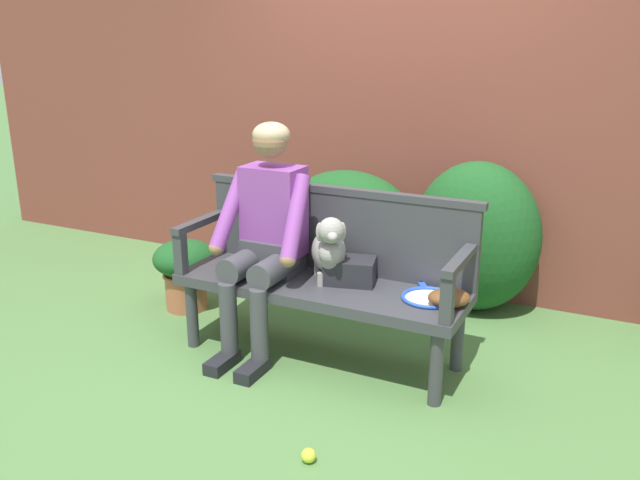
{
  "coord_description": "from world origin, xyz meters",
  "views": [
    {
      "loc": [
        1.53,
        -3.11,
        1.8
      ],
      "look_at": [
        0.0,
        0.0,
        0.71
      ],
      "focal_mm": 37.13,
      "sensor_mm": 36.0,
      "label": 1
    }
  ],
  "objects_px": {
    "tennis_ball": "(309,456)",
    "tennis_racket": "(428,295)",
    "dog_on_bench": "(329,248)",
    "baseball_glove": "(449,298)",
    "potted_plant": "(185,269)",
    "person_seated": "(266,230)",
    "garden_bench": "(320,292)",
    "sports_bag": "(350,271)"
  },
  "relations": [
    {
      "from": "baseball_glove",
      "to": "sports_bag",
      "type": "bearing_deg",
      "value": 137.88
    },
    {
      "from": "garden_bench",
      "to": "potted_plant",
      "type": "relative_size",
      "value": 3.44
    },
    {
      "from": "tennis_ball",
      "to": "person_seated",
      "type": "bearing_deg",
      "value": 129.04
    },
    {
      "from": "sports_bag",
      "to": "potted_plant",
      "type": "distance_m",
      "value": 1.32
    },
    {
      "from": "dog_on_bench",
      "to": "tennis_racket",
      "type": "height_order",
      "value": "dog_on_bench"
    },
    {
      "from": "dog_on_bench",
      "to": "garden_bench",
      "type": "bearing_deg",
      "value": -145.86
    },
    {
      "from": "sports_bag",
      "to": "tennis_ball",
      "type": "height_order",
      "value": "sports_bag"
    },
    {
      "from": "tennis_ball",
      "to": "potted_plant",
      "type": "relative_size",
      "value": 0.14
    },
    {
      "from": "tennis_racket",
      "to": "tennis_ball",
      "type": "distance_m",
      "value": 1.08
    },
    {
      "from": "garden_bench",
      "to": "baseball_glove",
      "type": "bearing_deg",
      "value": -0.54
    },
    {
      "from": "tennis_ball",
      "to": "tennis_racket",
      "type": "bearing_deg",
      "value": 77.56
    },
    {
      "from": "person_seated",
      "to": "tennis_racket",
      "type": "bearing_deg",
      "value": 4.6
    },
    {
      "from": "dog_on_bench",
      "to": "baseball_glove",
      "type": "bearing_deg",
      "value": -2.95
    },
    {
      "from": "person_seated",
      "to": "tennis_racket",
      "type": "height_order",
      "value": "person_seated"
    },
    {
      "from": "tennis_ball",
      "to": "potted_plant",
      "type": "bearing_deg",
      "value": 142.93
    },
    {
      "from": "baseball_glove",
      "to": "person_seated",
      "type": "bearing_deg",
      "value": 146.53
    },
    {
      "from": "tennis_ball",
      "to": "baseball_glove",
      "type": "bearing_deg",
      "value": 69.05
    },
    {
      "from": "person_seated",
      "to": "baseball_glove",
      "type": "height_order",
      "value": "person_seated"
    },
    {
      "from": "tennis_racket",
      "to": "baseball_glove",
      "type": "xyz_separation_m",
      "value": [
        0.13,
        -0.07,
        0.04
      ]
    },
    {
      "from": "tennis_ball",
      "to": "potted_plant",
      "type": "height_order",
      "value": "potted_plant"
    },
    {
      "from": "baseball_glove",
      "to": "sports_bag",
      "type": "height_order",
      "value": "sports_bag"
    },
    {
      "from": "person_seated",
      "to": "baseball_glove",
      "type": "distance_m",
      "value": 1.09
    },
    {
      "from": "person_seated",
      "to": "tennis_ball",
      "type": "distance_m",
      "value": 1.35
    },
    {
      "from": "tennis_racket",
      "to": "potted_plant",
      "type": "distance_m",
      "value": 1.76
    },
    {
      "from": "garden_bench",
      "to": "potted_plant",
      "type": "height_order",
      "value": "potted_plant"
    },
    {
      "from": "garden_bench",
      "to": "person_seated",
      "type": "relative_size",
      "value": 1.24
    },
    {
      "from": "person_seated",
      "to": "tennis_ball",
      "type": "xyz_separation_m",
      "value": [
        0.72,
        -0.89,
        -0.7
      ]
    },
    {
      "from": "baseball_glove",
      "to": "potted_plant",
      "type": "relative_size",
      "value": 0.46
    },
    {
      "from": "person_seated",
      "to": "sports_bag",
      "type": "bearing_deg",
      "value": 11.18
    },
    {
      "from": "dog_on_bench",
      "to": "baseball_glove",
      "type": "distance_m",
      "value": 0.71
    },
    {
      "from": "garden_bench",
      "to": "dog_on_bench",
      "type": "bearing_deg",
      "value": 34.14
    },
    {
      "from": "baseball_glove",
      "to": "tennis_ball",
      "type": "relative_size",
      "value": 3.33
    },
    {
      "from": "sports_bag",
      "to": "potted_plant",
      "type": "xyz_separation_m",
      "value": [
        -1.28,
        0.17,
        -0.25
      ]
    },
    {
      "from": "garden_bench",
      "to": "baseball_glove",
      "type": "height_order",
      "value": "baseball_glove"
    },
    {
      "from": "potted_plant",
      "to": "tennis_ball",
      "type": "bearing_deg",
      "value": -37.07
    },
    {
      "from": "potted_plant",
      "to": "garden_bench",
      "type": "bearing_deg",
      "value": -12.13
    },
    {
      "from": "dog_on_bench",
      "to": "tennis_ball",
      "type": "xyz_separation_m",
      "value": [
        0.35,
        -0.94,
        -0.63
      ]
    },
    {
      "from": "garden_bench",
      "to": "potted_plant",
      "type": "distance_m",
      "value": 1.17
    },
    {
      "from": "baseball_glove",
      "to": "tennis_ball",
      "type": "bearing_deg",
      "value": -144.97
    },
    {
      "from": "dog_on_bench",
      "to": "potted_plant",
      "type": "relative_size",
      "value": 0.84
    },
    {
      "from": "dog_on_bench",
      "to": "potted_plant",
      "type": "bearing_deg",
      "value": 169.64
    },
    {
      "from": "person_seated",
      "to": "potted_plant",
      "type": "height_order",
      "value": "person_seated"
    }
  ]
}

